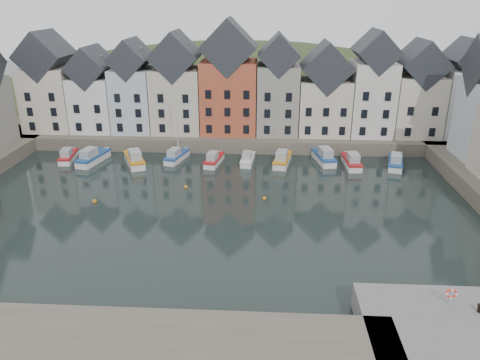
# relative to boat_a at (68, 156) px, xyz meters

# --- Properties ---
(ground) EXTENTS (260.00, 260.00, 0.00)m
(ground) POSITION_rel_boat_a_xyz_m (23.06, -17.61, -0.64)
(ground) COLOR black
(ground) RESTS_ON ground
(far_quay) EXTENTS (90.00, 16.00, 2.00)m
(far_quay) POSITION_rel_boat_a_xyz_m (23.06, 12.39, 0.36)
(far_quay) COLOR #555041
(far_quay) RESTS_ON ground
(near_wall) EXTENTS (50.00, 6.00, 2.00)m
(near_wall) POSITION_rel_boat_a_xyz_m (13.06, -39.61, 0.36)
(near_wall) COLOR #555041
(near_wall) RESTS_ON ground
(hillside) EXTENTS (153.60, 70.40, 64.00)m
(hillside) POSITION_rel_boat_a_xyz_m (23.08, 38.39, -18.61)
(hillside) COLOR #27381C
(hillside) RESTS_ON ground
(far_terrace) EXTENTS (72.37, 8.16, 17.78)m
(far_terrace) POSITION_rel_boat_a_xyz_m (26.28, 10.39, 8.23)
(far_terrace) COLOR beige
(far_terrace) RESTS_ON far_quay
(mooring_buoys) EXTENTS (20.50, 5.50, 0.50)m
(mooring_buoys) POSITION_rel_boat_a_xyz_m (19.06, -12.27, -0.49)
(mooring_buoys) COLOR #C37A17
(mooring_buoys) RESTS_ON ground
(boat_a) EXTENTS (2.53, 5.83, 2.16)m
(boat_a) POSITION_rel_boat_a_xyz_m (0.00, 0.00, 0.00)
(boat_a) COLOR silver
(boat_a) RESTS_ON ground
(boat_b) EXTENTS (3.41, 6.94, 2.56)m
(boat_b) POSITION_rel_boat_a_xyz_m (3.93, -0.72, 0.12)
(boat_b) COLOR silver
(boat_b) RESTS_ON ground
(boat_c) EXTENTS (4.72, 7.00, 2.59)m
(boat_c) POSITION_rel_boat_a_xyz_m (10.26, -1.17, 0.13)
(boat_c) COLOR silver
(boat_c) RESTS_ON ground
(boat_d) EXTENTS (3.17, 6.01, 10.99)m
(boat_d) POSITION_rel_boat_a_xyz_m (15.97, 0.85, 0.07)
(boat_d) COLOR silver
(boat_d) RESTS_ON ground
(boat_e) EXTENTS (2.63, 5.81, 2.15)m
(boat_e) POSITION_rel_boat_a_xyz_m (21.65, -0.36, -0.00)
(boat_e) COLOR silver
(boat_e) RESTS_ON ground
(boat_f) EXTENTS (2.09, 5.48, 2.06)m
(boat_f) POSITION_rel_boat_a_xyz_m (26.51, 0.34, -0.03)
(boat_f) COLOR silver
(boat_f) RESTS_ON ground
(boat_g) EXTENTS (3.05, 6.58, 2.43)m
(boat_g) POSITION_rel_boat_a_xyz_m (31.53, 0.12, 0.08)
(boat_g) COLOR silver
(boat_g) RESTS_ON ground
(boat_h) EXTENTS (3.32, 6.91, 2.55)m
(boat_h) POSITION_rel_boat_a_xyz_m (37.61, 1.55, 0.11)
(boat_h) COLOR silver
(boat_h) RESTS_ON ground
(boat_i) EXTENTS (2.18, 6.31, 2.39)m
(boat_i) POSITION_rel_boat_a_xyz_m (41.39, -0.24, 0.07)
(boat_i) COLOR silver
(boat_i) RESTS_ON ground
(boat_j) EXTENTS (3.38, 6.46, 2.37)m
(boat_j) POSITION_rel_boat_a_xyz_m (47.55, -0.13, 0.06)
(boat_j) COLOR silver
(boat_j) RESTS_ON ground
(mooring_bollard) EXTENTS (0.48, 0.48, 0.56)m
(mooring_bollard) POSITION_rel_boat_a_xyz_m (44.38, -35.73, 1.67)
(mooring_bollard) COLOR black
(mooring_bollard) RESTS_ON near_quay
(life_ring_post) EXTENTS (0.80, 0.17, 1.30)m
(life_ring_post) POSITION_rel_boat_a_xyz_m (42.57, -34.92, 2.22)
(life_ring_post) COLOR gray
(life_ring_post) RESTS_ON near_quay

